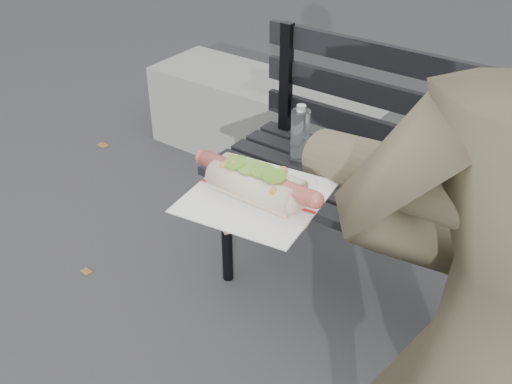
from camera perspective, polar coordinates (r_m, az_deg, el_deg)
park_bench at (r=1.90m, az=17.44°, el=0.32°), size 1.50×0.44×0.88m
concrete_block at (r=2.94m, az=1.09°, el=6.77°), size 1.20×0.40×0.40m
person at (r=1.01m, az=22.80°, el=-16.00°), size 0.65×0.51×1.56m
held_hotdog at (r=0.84m, az=13.40°, el=-0.17°), size 0.62×0.31×0.20m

